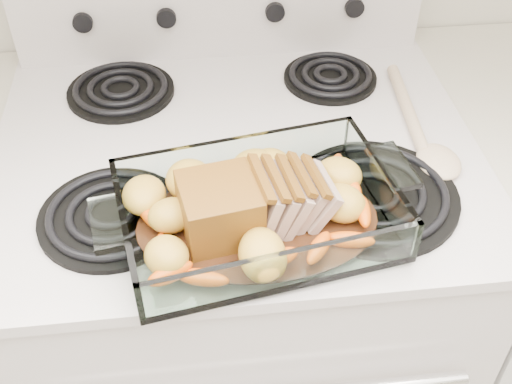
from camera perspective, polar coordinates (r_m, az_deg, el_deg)
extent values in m
cube|color=silver|center=(1.39, -1.43, -11.01)|extent=(0.76, 0.65, 0.92)
cube|color=silver|center=(1.06, -1.86, 4.16)|extent=(0.78, 0.67, 0.02)
cube|color=silver|center=(1.25, -3.25, 16.15)|extent=(0.76, 0.06, 0.18)
cylinder|color=black|center=(0.93, -12.66, -2.17)|extent=(0.21, 0.21, 0.01)
cylinder|color=black|center=(0.96, 10.41, -0.33)|extent=(0.25, 0.25, 0.01)
cylinder|color=black|center=(1.18, -11.91, 8.73)|extent=(0.19, 0.19, 0.01)
cylinder|color=black|center=(1.20, 6.60, 10.02)|extent=(0.17, 0.17, 0.01)
cylinder|color=black|center=(1.24, -15.14, 14.41)|extent=(0.04, 0.02, 0.04)
cylinder|color=black|center=(1.22, -7.98, 15.15)|extent=(0.04, 0.02, 0.04)
cylinder|color=black|center=(1.23, 1.67, 15.78)|extent=(0.04, 0.02, 0.04)
cylinder|color=black|center=(1.26, 8.70, 15.97)|extent=(0.04, 0.02, 0.04)
cube|color=silver|center=(0.89, 0.15, -2.97)|extent=(0.36, 0.24, 0.01)
cube|color=silver|center=(0.78, 1.15, -7.14)|extent=(0.36, 0.01, 0.06)
cube|color=silver|center=(0.95, -0.67, 3.46)|extent=(0.36, 0.01, 0.06)
cube|color=silver|center=(0.86, -11.59, -2.25)|extent=(0.01, 0.24, 0.06)
cube|color=silver|center=(0.89, 11.49, -0.40)|extent=(0.01, 0.24, 0.06)
cylinder|color=#351B0D|center=(0.88, 0.15, -2.69)|extent=(0.21, 0.21, 0.00)
cube|color=brown|center=(0.85, -3.34, -1.16)|extent=(0.10, 0.10, 0.08)
cube|color=tan|center=(0.86, 0.47, -0.97)|extent=(0.04, 0.10, 0.08)
cube|color=tan|center=(0.86, 1.73, -0.94)|extent=(0.04, 0.09, 0.07)
cube|color=tan|center=(0.86, 2.98, -0.90)|extent=(0.04, 0.09, 0.07)
cube|color=tan|center=(0.87, 4.22, -0.87)|extent=(0.05, 0.09, 0.07)
cube|color=tan|center=(0.87, 5.44, -0.84)|extent=(0.05, 0.09, 0.06)
ellipsoid|color=#F04F05|center=(0.82, -10.07, -7.25)|extent=(0.06, 0.02, 0.02)
ellipsoid|color=#F04F05|center=(0.84, 9.17, -5.59)|extent=(0.06, 0.02, 0.02)
ellipsoid|color=#F04F05|center=(0.92, 10.33, -0.47)|extent=(0.06, 0.02, 0.02)
ellipsoid|color=#F04F05|center=(0.91, -10.65, -1.18)|extent=(0.06, 0.02, 0.02)
ellipsoid|color=gold|center=(0.93, -10.71, 1.11)|extent=(0.07, 0.06, 0.05)
ellipsoid|color=gold|center=(0.94, 0.82, 2.45)|extent=(0.07, 0.06, 0.05)
ellipsoid|color=gold|center=(0.87, 9.05, -1.93)|extent=(0.07, 0.06, 0.05)
cylinder|color=beige|center=(1.14, 13.28, 7.32)|extent=(0.04, 0.25, 0.02)
ellipsoid|color=beige|center=(1.03, 15.92, 2.62)|extent=(0.07, 0.09, 0.02)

